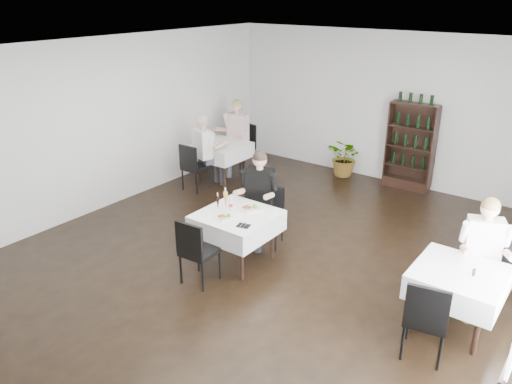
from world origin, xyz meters
TOP-DOWN VIEW (x-y plane):
  - room_shell at (0.00, 0.00)m, footprint 9.00×9.00m
  - wine_shelf at (0.60, 4.31)m, footprint 0.90×0.28m
  - main_table at (-0.30, 0.00)m, footprint 1.03×1.03m
  - left_table at (-2.70, 2.50)m, footprint 0.98×0.98m
  - right_table at (2.70, 0.30)m, footprint 0.98×0.98m
  - potted_tree at (-0.71, 4.20)m, footprint 0.85×0.77m
  - main_chair_far at (-0.27, 0.77)m, footprint 0.53×0.53m
  - main_chair_near at (-0.36, -0.80)m, footprint 0.46×0.46m
  - left_chair_far at (-2.72, 3.29)m, footprint 0.55×0.56m
  - left_chair_near at (-2.73, 1.66)m, footprint 0.43×0.44m
  - right_chair_far at (2.87, 1.09)m, footprint 0.57×0.57m
  - right_chair_near at (2.60, -0.45)m, footprint 0.52×0.52m
  - diner_main at (-0.41, 0.66)m, footprint 0.63×0.67m
  - diner_left_far at (-2.74, 2.98)m, footprint 0.62×0.63m
  - diner_left_near at (-2.66, 2.00)m, footprint 0.62×0.67m
  - diner_right_far at (2.81, 0.83)m, footprint 0.66×0.69m
  - plate_far at (-0.23, 0.22)m, footprint 0.34×0.34m
  - plate_near at (-0.34, -0.22)m, footprint 0.27×0.27m
  - pilsner_dark at (-0.61, -0.04)m, footprint 0.06×0.06m
  - pilsner_lager at (-0.56, 0.07)m, footprint 0.07×0.07m
  - coke_bottle at (-0.45, 0.06)m, footprint 0.06×0.06m
  - napkin_cutlery at (0.02, -0.26)m, footprint 0.20×0.19m
  - pepper_mill at (2.85, 0.28)m, footprint 0.04×0.04m

SIDE VIEW (x-z plane):
  - potted_tree at x=-0.71m, z-range 0.00..0.82m
  - main_chair_far at x=-0.27m, z-range 0.06..0.97m
  - main_chair_near at x=-0.36m, z-range 0.07..1.01m
  - left_chair_near at x=-2.73m, z-range 0.07..1.02m
  - right_chair_near at x=2.60m, z-range 0.07..1.03m
  - left_chair_far at x=-2.72m, z-range 0.07..1.08m
  - right_chair_far at x=2.87m, z-range 0.07..1.11m
  - left_table at x=-2.70m, z-range 0.24..1.01m
  - right_table at x=2.70m, z-range 0.24..1.01m
  - main_table at x=-0.30m, z-range 0.24..1.01m
  - napkin_cutlery at x=0.02m, z-range 0.77..0.79m
  - plate_near at x=-0.34m, z-range 0.75..0.82m
  - plate_far at x=-0.23m, z-range 0.75..0.83m
  - pepper_mill at x=2.85m, z-range 0.77..0.86m
  - wine_shelf at x=0.60m, z-range -0.03..1.72m
  - coke_bottle at x=-0.45m, z-range 0.75..0.97m
  - diner_left_near at x=-2.66m, z-range 0.12..1.60m
  - diner_right_far at x=2.81m, z-range 0.12..1.61m
  - diner_main at x=-0.41m, z-range 0.12..1.61m
  - pilsner_dark at x=-0.61m, z-range 0.75..1.00m
  - pilsner_lager at x=-0.56m, z-range 0.74..1.05m
  - diner_left_far at x=-2.74m, z-range 0.13..1.72m
  - room_shell at x=0.00m, z-range -3.00..6.00m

